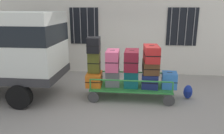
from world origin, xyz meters
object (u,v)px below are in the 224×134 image
(suitcase_left_middle, at_px, (94,63))
(suitcase_center_bottom, at_px, (131,78))
(suitcase_left_top, at_px, (94,45))
(suitcase_midright_top, at_px, (151,53))
(suitcase_midleft_middle, at_px, (113,60))
(luggage_cart, at_px, (131,88))
(suitcase_left_bottom, at_px, (94,79))
(suitcase_center_middle, at_px, (132,60))
(suitcase_midright_middle, at_px, (151,67))
(suitcase_midright_bottom, at_px, (150,81))
(suitcase_right_bottom, at_px, (169,80))
(suitcase_midleft_bottom, at_px, (113,78))
(backpack, at_px, (188,92))

(suitcase_left_middle, distance_m, suitcase_center_bottom, 1.24)
(suitcase_left_middle, height_order, suitcase_left_top, suitcase_left_top)
(suitcase_left_top, height_order, suitcase_midright_top, suitcase_left_top)
(suitcase_center_bottom, bearing_deg, suitcase_midleft_middle, 178.85)
(luggage_cart, height_order, suitcase_left_bottom, suitcase_left_bottom)
(suitcase_left_bottom, relative_size, suitcase_center_bottom, 1.31)
(suitcase_left_middle, bearing_deg, suitcase_midleft_middle, -0.21)
(suitcase_center_middle, bearing_deg, suitcase_midright_top, -1.82)
(luggage_cart, relative_size, suitcase_left_middle, 3.93)
(suitcase_left_middle, xyz_separation_m, suitcase_midright_middle, (1.73, 0.02, -0.09))
(suitcase_midleft_middle, xyz_separation_m, suitcase_center_middle, (0.58, -0.02, 0.03))
(suitcase_midright_bottom, xyz_separation_m, suitcase_right_bottom, (0.58, 0.06, 0.02))
(suitcase_left_middle, height_order, suitcase_center_middle, suitcase_center_middle)
(suitcase_midright_middle, relative_size, suitcase_right_bottom, 1.26)
(suitcase_left_top, distance_m, suitcase_center_middle, 1.23)
(suitcase_midleft_middle, bearing_deg, suitcase_midright_top, -1.77)
(luggage_cart, bearing_deg, suitcase_midleft_bottom, -178.64)
(suitcase_left_top, bearing_deg, suitcase_midright_middle, 0.74)
(suitcase_left_middle, height_order, suitcase_center_bottom, suitcase_left_middle)
(suitcase_midleft_middle, height_order, backpack, suitcase_midleft_middle)
(suitcase_center_middle, relative_size, backpack, 1.85)
(suitcase_left_middle, height_order, suitcase_right_bottom, suitcase_left_middle)
(suitcase_left_top, xyz_separation_m, suitcase_right_bottom, (2.31, 0.01, -1.04))
(suitcase_left_middle, xyz_separation_m, suitcase_midright_top, (1.73, -0.04, 0.34))
(suitcase_left_middle, bearing_deg, suitcase_left_bottom, -90.00)
(suitcase_left_bottom, height_order, suitcase_midright_bottom, suitcase_midright_bottom)
(suitcase_left_middle, bearing_deg, suitcase_center_middle, -0.97)
(suitcase_midright_middle, bearing_deg, suitcase_midright_bottom, -90.00)
(suitcase_midright_middle, relative_size, backpack, 1.48)
(suitcase_left_bottom, xyz_separation_m, suitcase_midleft_bottom, (0.58, -0.00, 0.06))
(suitcase_midright_middle, bearing_deg, suitcase_left_top, -179.26)
(luggage_cart, distance_m, suitcase_midright_bottom, 0.64)
(suitcase_left_middle, xyz_separation_m, suitcase_midleft_middle, (0.58, -0.00, 0.10))
(suitcase_midleft_bottom, xyz_separation_m, suitcase_right_bottom, (1.73, 0.04, -0.02))
(suitcase_center_middle, height_order, suitcase_midright_middle, suitcase_center_middle)
(suitcase_center_bottom, height_order, suitcase_midright_middle, suitcase_midright_middle)
(suitcase_midright_bottom, height_order, suitcase_midright_top, suitcase_midright_top)
(suitcase_left_middle, bearing_deg, luggage_cart, -0.67)
(suitcase_midright_bottom, bearing_deg, suitcase_right_bottom, 6.20)
(suitcase_midright_middle, bearing_deg, backpack, 3.92)
(suitcase_left_bottom, relative_size, backpack, 1.63)
(suitcase_left_top, bearing_deg, suitcase_midleft_middle, -0.20)
(suitcase_left_bottom, distance_m, suitcase_left_top, 1.08)
(suitcase_left_bottom, height_order, suitcase_midright_top, suitcase_midright_top)
(suitcase_midleft_bottom, height_order, suitcase_center_middle, suitcase_center_middle)
(suitcase_midleft_middle, distance_m, suitcase_midright_bottom, 1.30)
(suitcase_right_bottom, bearing_deg, suitcase_midright_top, -175.23)
(suitcase_left_middle, xyz_separation_m, suitcase_center_middle, (1.15, -0.02, 0.12))
(suitcase_center_bottom, bearing_deg, suitcase_midright_top, -2.38)
(suitcase_left_top, relative_size, suitcase_midright_top, 0.59)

